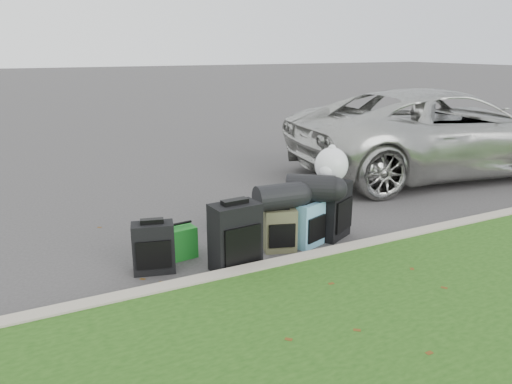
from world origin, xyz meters
name	(u,v)px	position (x,y,z in m)	size (l,w,h in m)	color
ground	(270,236)	(0.00, 0.00, 0.00)	(120.00, 120.00, 0.00)	#383535
curb	(314,259)	(0.00, -1.00, 0.07)	(120.00, 0.18, 0.15)	#9E937F
suv	(441,132)	(4.46, 1.47, 0.79)	(2.63, 5.72, 1.59)	#B7B7B2
suitcase_small_black	(153,248)	(-1.60, -0.34, 0.27)	(0.44, 0.24, 0.55)	black
suitcase_large_black_left	(235,237)	(-0.80, -0.68, 0.37)	(0.52, 0.31, 0.74)	black
suitcase_olive	(280,230)	(-0.12, -0.45, 0.26)	(0.37, 0.23, 0.51)	#41412B
suitcase_teal	(308,224)	(0.26, -0.47, 0.27)	(0.38, 0.23, 0.55)	teal
suitcase_large_black_right	(333,210)	(0.69, -0.37, 0.36)	(0.48, 0.29, 0.71)	black
tote_green	(180,242)	(-1.22, -0.10, 0.18)	(0.32, 0.26, 0.36)	#1A7722
tote_navy	(220,217)	(-0.42, 0.62, 0.13)	(0.24, 0.19, 0.26)	navy
duffel_left	(279,197)	(-0.13, -0.43, 0.66)	(0.30, 0.30, 0.56)	black
duffel_right	(311,188)	(0.32, -0.42, 0.71)	(0.32, 0.32, 0.57)	black
trash_bag	(331,165)	(0.68, -0.31, 0.92)	(0.42, 0.42, 0.42)	white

